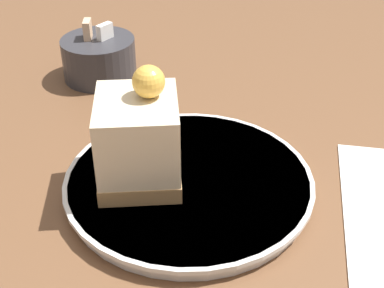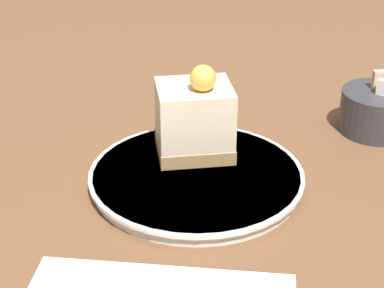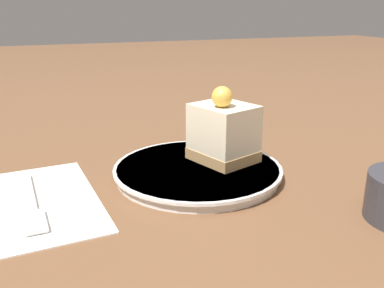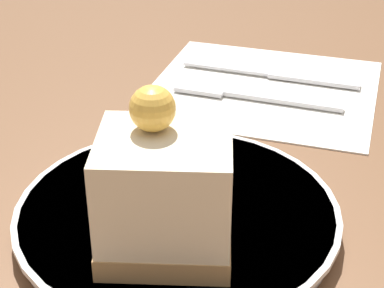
# 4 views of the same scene
# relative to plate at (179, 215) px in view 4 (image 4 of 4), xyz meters

# --- Properties ---
(ground_plane) EXTENTS (4.00, 4.00, 0.00)m
(ground_plane) POSITION_rel_plate_xyz_m (0.03, 0.00, -0.01)
(ground_plane) COLOR brown
(plate) EXTENTS (0.22, 0.22, 0.01)m
(plate) POSITION_rel_plate_xyz_m (0.00, 0.00, 0.00)
(plate) COLOR silver
(plate) RESTS_ON ground_plane
(cake_slice) EXTENTS (0.09, 0.10, 0.10)m
(cake_slice) POSITION_rel_plate_xyz_m (-0.04, -0.01, 0.05)
(cake_slice) COLOR #AD8451
(cake_slice) RESTS_ON plate
(napkin) EXTENTS (0.21, 0.23, 0.00)m
(napkin) POSITION_rel_plate_xyz_m (0.23, 0.01, -0.01)
(napkin) COLOR white
(napkin) RESTS_ON ground_plane
(fork) EXTENTS (0.03, 0.16, 0.00)m
(fork) POSITION_rel_plate_xyz_m (0.20, 0.02, -0.00)
(fork) COLOR silver
(fork) RESTS_ON napkin
(knife) EXTENTS (0.02, 0.18, 0.00)m
(knife) POSITION_rel_plate_xyz_m (0.26, -0.00, -0.00)
(knife) COLOR silver
(knife) RESTS_ON napkin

